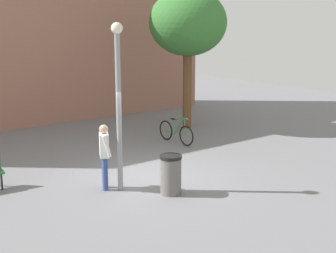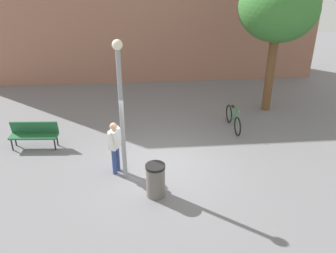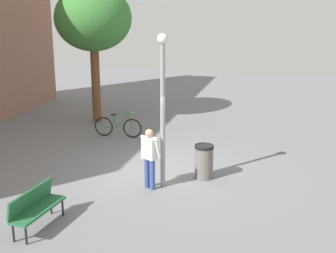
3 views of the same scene
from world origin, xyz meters
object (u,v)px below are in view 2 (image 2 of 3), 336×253
lamppost (121,101)px  park_bench (34,133)px  bicycle_green (233,119)px  trash_bin (156,180)px  person_by_lamppost (115,144)px  plaza_tree (279,9)px

lamppost → park_bench: bearing=146.0°
bicycle_green → trash_bin: bearing=-129.4°
person_by_lamppost → plaza_tree: 8.03m
bicycle_green → trash_bin: size_ratio=1.84×
lamppost → trash_bin: size_ratio=4.21×
plaza_tree → trash_bin: (-4.96, -5.45, -3.60)m
lamppost → bicycle_green: bearing=35.5°
park_bench → plaza_tree: size_ratio=0.30×
person_by_lamppost → bicycle_green: 5.01m
person_by_lamppost → bicycle_green: (4.27, 2.56, -0.58)m
bicycle_green → person_by_lamppost: bearing=-149.1°
person_by_lamppost → lamppost: bearing=-46.6°
lamppost → bicycle_green: (3.99, 2.84, -2.08)m
person_by_lamppost → trash_bin: person_by_lamppost is taller
plaza_tree → bicycle_green: bearing=-138.2°
park_bench → trash_bin: (3.95, -3.06, -0.05)m
plaza_tree → bicycle_green: (-1.82, -1.63, -3.71)m
lamppost → trash_bin: (0.85, -0.97, -1.97)m
lamppost → plaza_tree: size_ratio=0.76×
person_by_lamppost → park_bench: 3.38m
person_by_lamppost → trash_bin: bearing=-48.2°
plaza_tree → park_bench: bearing=-165.0°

